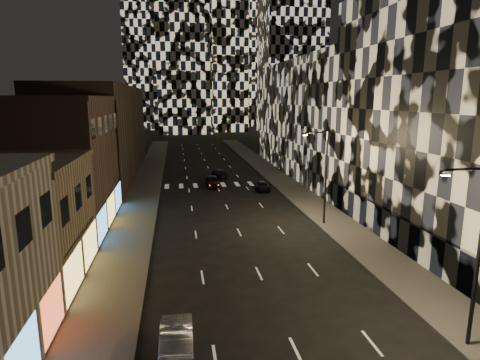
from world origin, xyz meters
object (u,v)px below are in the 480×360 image
object	(u,v)px
car_dark_oncoming	(219,173)
car_dark_rightlane	(263,186)
streetlight_far	(324,171)
streetlight_near	(475,246)
car_silver_parked	(177,344)
car_dark_midlane	(212,181)

from	to	relation	value
car_dark_oncoming	car_dark_rightlane	bearing A→B (deg)	109.08
streetlight_far	car_dark_oncoming	xyz separation A→B (m)	(-7.31, 25.52, -4.71)
streetlight_far	car_dark_rightlane	xyz separation A→B (m)	(-2.53, 15.55, -4.81)
streetlight_far	car_dark_rightlane	world-z (taller)	streetlight_far
streetlight_far	car_dark_rightlane	bearing A→B (deg)	99.22
streetlight_near	streetlight_far	size ratio (longest dim) A/B	1.00
car_silver_parked	car_dark_oncoming	xyz separation A→B (m)	(6.84, 44.18, -0.09)
streetlight_near	car_dark_rightlane	world-z (taller)	streetlight_near
streetlight_near	car_dark_oncoming	bearing A→B (deg)	99.13
streetlight_far	car_silver_parked	bearing A→B (deg)	-127.19
car_silver_parked	car_dark_rightlane	world-z (taller)	car_silver_parked
streetlight_far	car_silver_parked	distance (m)	23.87
car_silver_parked	car_dark_oncoming	size ratio (longest dim) A/B	1.01
streetlight_near	streetlight_far	xyz separation A→B (m)	(0.00, 20.00, 0.00)
car_silver_parked	car_dark_midlane	bearing A→B (deg)	83.03
streetlight_near	car_dark_rightlane	xyz separation A→B (m)	(-2.53, 35.55, -4.81)
streetlight_far	car_silver_parked	size ratio (longest dim) A/B	2.01
streetlight_near	car_dark_midlane	xyz separation A→B (m)	(-9.01, 38.82, -4.57)
streetlight_far	car_dark_midlane	world-z (taller)	streetlight_far
car_dark_midlane	car_dark_oncoming	distance (m)	6.91
car_dark_rightlane	car_dark_oncoming	bearing A→B (deg)	122.58
streetlight_near	car_dark_oncoming	size ratio (longest dim) A/B	2.03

